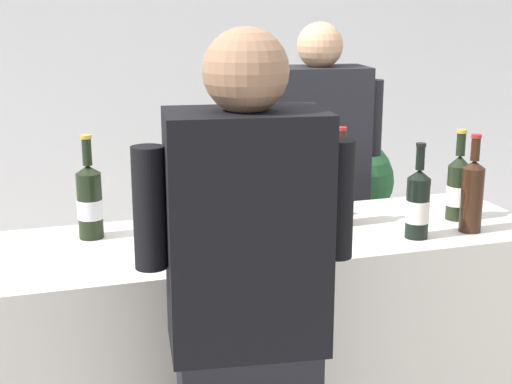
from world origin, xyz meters
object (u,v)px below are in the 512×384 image
wine_bottle_6 (192,197)px  potted_shrub (337,207)px  wine_bottle_0 (271,187)px  wine_glass (256,207)px  wine_bottle_4 (259,200)px  wine_bottle_5 (458,187)px  person_server (316,222)px  wine_bottle_7 (244,193)px  wine_bottle_2 (472,194)px  person_guest (247,368)px  wine_bottle_8 (418,204)px  wine_bottle_3 (340,187)px  wine_bottle_1 (90,201)px

wine_bottle_6 → potted_shrub: size_ratio=0.32×
wine_bottle_0 → wine_glass: bearing=-117.2°
wine_bottle_4 → wine_bottle_5: wine_bottle_4 is taller
person_server → wine_bottle_4: bearing=-125.3°
wine_bottle_7 → wine_bottle_4: bearing=-80.3°
wine_bottle_2 → person_guest: bearing=-156.5°
wine_bottle_8 → wine_bottle_5: bearing=31.3°
wine_bottle_3 → wine_bottle_7: size_ratio=1.00×
wine_bottle_2 → wine_bottle_8: bearing=-178.6°
wine_glass → person_guest: person_guest is taller
wine_bottle_8 → wine_glass: wine_bottle_8 is taller
wine_bottle_3 → wine_bottle_5: (0.43, -0.06, -0.02)m
wine_bottle_8 → potted_shrub: (0.27, 1.26, -0.37)m
wine_bottle_2 → wine_bottle_8: size_ratio=1.05×
wine_bottle_3 → person_server: bearing=74.8°
person_guest → wine_bottle_3: bearing=49.3°
wine_bottle_3 → wine_bottle_5: bearing=-8.4°
wine_bottle_5 → wine_bottle_8: 0.28m
wine_bottle_4 → wine_glass: 0.13m
wine_bottle_3 → wine_bottle_4: 0.31m
wine_bottle_2 → person_server: person_server is taller
wine_glass → wine_bottle_4: bearing=68.3°
wine_bottle_1 → wine_bottle_6: size_ratio=0.95×
wine_glass → wine_bottle_8: bearing=-4.0°
wine_bottle_2 → wine_bottle_3: size_ratio=0.97×
wine_bottle_6 → wine_bottle_8: bearing=-20.1°
wine_bottle_8 → wine_glass: bearing=176.0°
wine_bottle_7 → potted_shrub: wine_bottle_7 is taller
wine_bottle_4 → wine_bottle_8: wine_bottle_4 is taller
wine_bottle_6 → wine_bottle_8: 0.74m
wine_bottle_3 → potted_shrub: (0.45, 1.05, -0.39)m
person_server → wine_glass: bearing=-123.4°
wine_bottle_7 → wine_bottle_0: bearing=16.9°
wine_bottle_4 → wine_bottle_6: size_ratio=0.95×
wine_bottle_7 → wine_bottle_8: (0.51, -0.27, -0.01)m
wine_bottle_4 → wine_bottle_7: bearing=99.7°
wine_bottle_5 → person_guest: person_guest is taller
person_server → wine_bottle_1: bearing=-152.7°
wine_bottle_4 → person_server: 0.89m
wine_bottle_6 → wine_bottle_1: bearing=169.2°
wine_bottle_1 → wine_bottle_8: 1.07m
wine_bottle_3 → wine_glass: (-0.36, -0.17, 0.00)m
wine_bottle_3 → wine_bottle_5: wine_bottle_3 is taller
wine_bottle_2 → wine_bottle_6: (-0.90, 0.25, -0.01)m
wine_bottle_3 → person_guest: 0.85m
wine_bottle_3 → wine_bottle_6: 0.51m
wine_bottle_3 → wine_bottle_6: wine_bottle_6 is taller
person_server → wine_bottle_0: bearing=-126.2°
wine_bottle_1 → wine_bottle_3: 0.84m
wine_bottle_4 → wine_bottle_8: bearing=-18.0°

